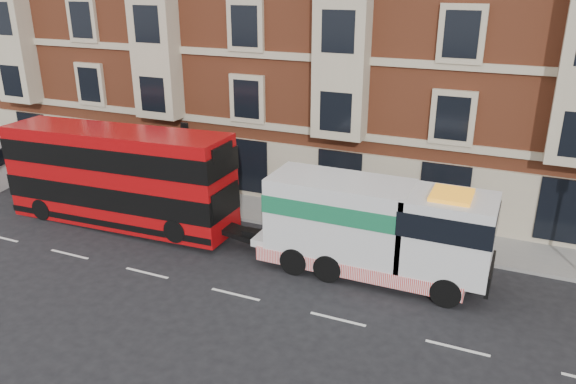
# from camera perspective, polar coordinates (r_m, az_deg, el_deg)

# --- Properties ---
(ground) EXTENTS (120.00, 120.00, 0.00)m
(ground) POSITION_cam_1_polar(r_m,az_deg,el_deg) (21.21, -5.36, -10.33)
(ground) COLOR black
(ground) RESTS_ON ground
(sidewalk) EXTENTS (90.00, 3.00, 0.15)m
(sidewalk) POSITION_cam_1_polar(r_m,az_deg,el_deg) (27.21, 2.25, -2.66)
(sidewalk) COLOR slate
(sidewalk) RESTS_ON ground
(lamp_post_west) EXTENTS (0.35, 0.15, 4.35)m
(lamp_post_west) POSITION_cam_1_polar(r_m,az_deg,el_deg) (27.85, -10.26, 3.30)
(lamp_post_west) COLOR black
(lamp_post_west) RESTS_ON sidewalk
(double_decker_bus) EXTENTS (11.34, 2.60, 4.59)m
(double_decker_bus) POSITION_cam_1_polar(r_m,az_deg,el_deg) (27.08, -16.92, 1.64)
(double_decker_bus) COLOR #A5090B
(double_decker_bus) RESTS_ON ground
(tow_truck) EXTENTS (9.08, 2.68, 3.78)m
(tow_truck) POSITION_cam_1_polar(r_m,az_deg,el_deg) (21.80, 8.37, -3.59)
(tow_truck) COLOR silver
(tow_truck) RESTS_ON ground
(pedestrian) EXTENTS (0.68, 0.56, 1.61)m
(pedestrian) POSITION_cam_1_polar(r_m,az_deg,el_deg) (31.27, -15.68, 1.50)
(pedestrian) COLOR #1A2034
(pedestrian) RESTS_ON sidewalk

